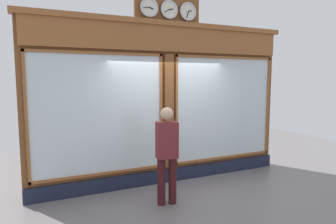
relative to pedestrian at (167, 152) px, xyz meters
The scene contains 2 objects.
shop_facade 1.44m from the pedestrian, 113.26° to the right, with size 5.65×0.42×3.80m.
pedestrian is the anchor object (origin of this frame).
Camera 1 is at (2.54, 5.49, 2.17)m, focal length 31.56 mm.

